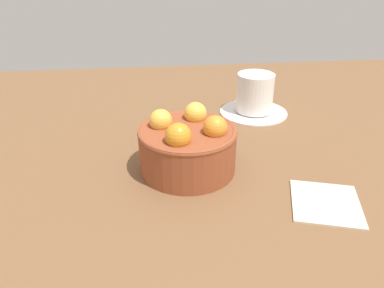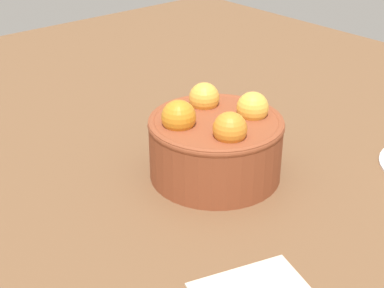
# 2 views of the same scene
# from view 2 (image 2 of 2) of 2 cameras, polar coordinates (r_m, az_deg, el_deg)

# --- Properties ---
(ground_plane) EXTENTS (1.38, 1.20, 0.04)m
(ground_plane) POSITION_cam_2_polar(r_m,az_deg,el_deg) (0.66, 2.33, -4.50)
(ground_plane) COLOR brown
(terracotta_bowl) EXTENTS (0.15, 0.15, 0.10)m
(terracotta_bowl) POSITION_cam_2_polar(r_m,az_deg,el_deg) (0.63, 2.42, 0.25)
(terracotta_bowl) COLOR brown
(terracotta_bowl) RESTS_ON ground_plane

